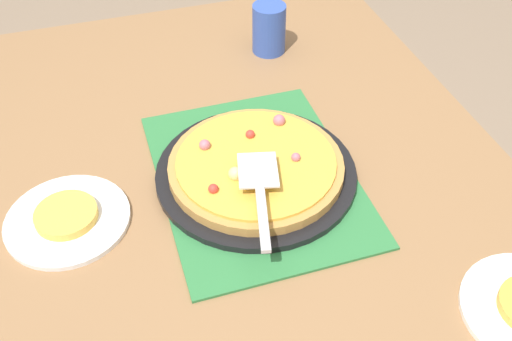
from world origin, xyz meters
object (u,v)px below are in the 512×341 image
served_slice_left (66,215)px  pizza_pan (256,173)px  pizza (256,165)px  plate_near_left (68,220)px  cup_far (269,29)px  pizza_server (260,189)px

served_slice_left → pizza_pan: bearing=91.0°
pizza → plate_near_left: size_ratio=1.50×
pizza_pan → plate_near_left: size_ratio=1.73×
served_slice_left → cup_far: 0.67m
pizza → served_slice_left: (0.01, -0.35, -0.02)m
cup_far → served_slice_left: bearing=-50.3°
pizza_pan → plate_near_left: 0.35m
pizza_pan → pizza: 0.02m
plate_near_left → served_slice_left: size_ratio=2.00×
pizza_pan → pizza: pizza is taller
served_slice_left → pizza_server: 0.34m
plate_near_left → pizza_server: 0.35m
cup_far → plate_near_left: bearing=-50.3°
served_slice_left → pizza_server: (0.09, 0.33, 0.05)m
pizza_pan → pizza_server: 0.11m
pizza_pan → pizza: bearing=-70.2°
plate_near_left → served_slice_left: served_slice_left is taller
plate_near_left → served_slice_left: bearing=0.0°
pizza → served_slice_left: 0.35m
pizza_pan → cup_far: cup_far is taller
pizza_pan → pizza_server: size_ratio=1.63×
pizza → plate_near_left: 0.35m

